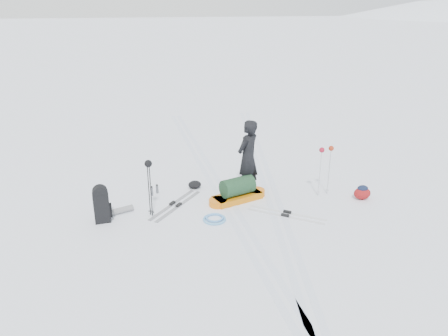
{
  "coord_description": "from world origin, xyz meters",
  "views": [
    {
      "loc": [
        -1.85,
        -9.28,
        4.8
      ],
      "look_at": [
        -0.11,
        0.28,
        0.95
      ],
      "focal_mm": 35.0,
      "sensor_mm": 36.0,
      "label": 1
    }
  ],
  "objects_px": {
    "expedition_rucksack": "(104,204)",
    "ski_poles_black": "(149,171)",
    "skier": "(248,158)",
    "pulk_sled": "(238,192)"
  },
  "relations": [
    {
      "from": "skier",
      "to": "expedition_rucksack",
      "type": "distance_m",
      "value": 3.68
    },
    {
      "from": "skier",
      "to": "ski_poles_black",
      "type": "height_order",
      "value": "skier"
    },
    {
      "from": "skier",
      "to": "ski_poles_black",
      "type": "distance_m",
      "value": 2.63
    },
    {
      "from": "pulk_sled",
      "to": "expedition_rucksack",
      "type": "bearing_deg",
      "value": 168.28
    },
    {
      "from": "pulk_sled",
      "to": "skier",
      "type": "bearing_deg",
      "value": 28.3
    },
    {
      "from": "expedition_rucksack",
      "to": "ski_poles_black",
      "type": "xyz_separation_m",
      "value": [
        1.04,
        0.06,
        0.73
      ]
    },
    {
      "from": "skier",
      "to": "expedition_rucksack",
      "type": "relative_size",
      "value": 2.22
    },
    {
      "from": "expedition_rucksack",
      "to": "ski_poles_black",
      "type": "relative_size",
      "value": 0.64
    },
    {
      "from": "skier",
      "to": "expedition_rucksack",
      "type": "bearing_deg",
      "value": -28.0
    },
    {
      "from": "expedition_rucksack",
      "to": "ski_poles_black",
      "type": "bearing_deg",
      "value": -3.59
    }
  ]
}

